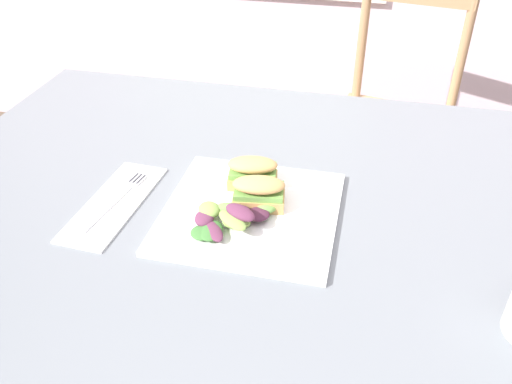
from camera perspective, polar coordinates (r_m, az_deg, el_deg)
The scene contains 8 objects.
dining_table at distance 1.02m, azimuth 3.51°, elevation -6.25°, with size 1.43×0.97×0.74m.
chair_wooden_far at distance 1.93m, azimuth 14.36°, elevation 7.40°, with size 0.47×0.47×0.87m.
plate_lunch at distance 0.93m, azimuth -0.55°, elevation -2.14°, with size 0.30×0.30×0.01m, color white.
sandwich_half_front at distance 0.92m, azimuth 0.29°, elevation 0.01°, with size 0.10×0.07×0.06m.
sandwich_half_back at distance 0.97m, azimuth -0.36°, elevation 2.18°, with size 0.10×0.07×0.06m.
salad_mixed_greens at distance 0.89m, azimuth -2.74°, elevation -2.58°, with size 0.14×0.14×0.04m.
napkin_folded at distance 0.99m, azimuth -14.84°, elevation -1.13°, with size 0.09×0.25×0.00m, color white.
fork_on_napkin at distance 1.00m, azimuth -14.32°, elevation -0.42°, with size 0.05×0.19×0.00m.
Camera 1 is at (0.15, -0.56, 1.30)m, focal length 37.54 mm.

